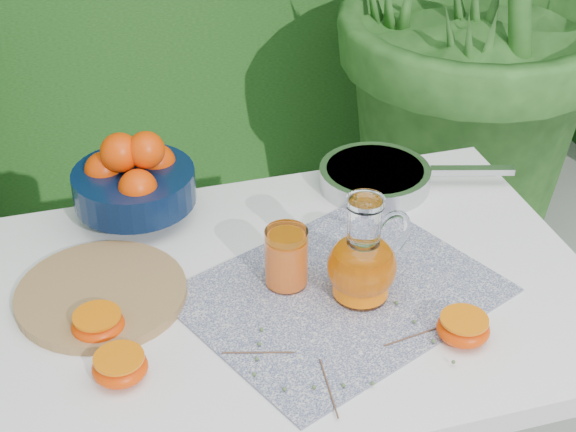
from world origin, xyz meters
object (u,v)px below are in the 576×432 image
object	(u,v)px
cutting_board	(101,294)
juice_pitcher	(363,263)
white_table	(291,326)
fruit_bowl	(133,179)
saute_pan	(376,176)

from	to	relation	value
cutting_board	juice_pitcher	distance (m)	0.42
white_table	fruit_bowl	xyz separation A→B (m)	(-0.21, 0.29, 0.16)
white_table	cutting_board	distance (m)	0.32
juice_pitcher	saute_pan	distance (m)	0.35
white_table	juice_pitcher	world-z (taller)	juice_pitcher
cutting_board	fruit_bowl	bearing A→B (deg)	68.30
cutting_board	fruit_bowl	xyz separation A→B (m)	(0.09, 0.23, 0.07)
fruit_bowl	cutting_board	bearing A→B (deg)	-111.70
cutting_board	saute_pan	xyz separation A→B (m)	(0.55, 0.20, 0.01)
saute_pan	fruit_bowl	bearing A→B (deg)	176.98
white_table	saute_pan	distance (m)	0.38
fruit_bowl	white_table	bearing A→B (deg)	-53.52
cutting_board	fruit_bowl	distance (m)	0.25
juice_pitcher	saute_pan	xyz separation A→B (m)	(0.15, 0.31, -0.05)
white_table	fruit_bowl	distance (m)	0.39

